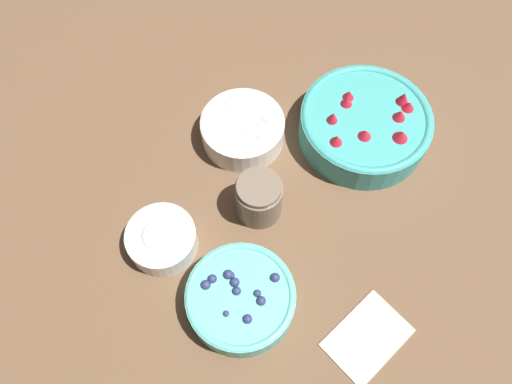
{
  "coord_description": "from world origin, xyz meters",
  "views": [
    {
      "loc": [
        -0.31,
        -0.21,
        0.81
      ],
      "look_at": [
        -0.03,
        0.06,
        0.04
      ],
      "focal_mm": 35.0,
      "sensor_mm": 36.0,
      "label": 1
    }
  ],
  "objects_px": {
    "jar_chocolate": "(259,199)",
    "bowl_blueberries": "(241,298)",
    "bowl_strawberries": "(365,124)",
    "bowl_bananas": "(243,128)",
    "bowl_cream": "(161,238)"
  },
  "relations": [
    {
      "from": "jar_chocolate",
      "to": "bowl_blueberries",
      "type": "bearing_deg",
      "value": -144.33
    },
    {
      "from": "bowl_strawberries",
      "to": "bowl_bananas",
      "type": "relative_size",
      "value": 1.56
    },
    {
      "from": "bowl_blueberries",
      "to": "bowl_cream",
      "type": "bearing_deg",
      "value": 97.97
    },
    {
      "from": "bowl_cream",
      "to": "jar_chocolate",
      "type": "height_order",
      "value": "jar_chocolate"
    },
    {
      "from": "bowl_blueberries",
      "to": "bowl_cream",
      "type": "height_order",
      "value": "bowl_blueberries"
    },
    {
      "from": "bowl_blueberries",
      "to": "jar_chocolate",
      "type": "xyz_separation_m",
      "value": [
        0.14,
        0.1,
        0.01
      ]
    },
    {
      "from": "bowl_strawberries",
      "to": "bowl_cream",
      "type": "relative_size",
      "value": 2.06
    },
    {
      "from": "bowl_cream",
      "to": "bowl_strawberries",
      "type": "bearing_deg",
      "value": -12.9
    },
    {
      "from": "bowl_bananas",
      "to": "jar_chocolate",
      "type": "bearing_deg",
      "value": -123.52
    },
    {
      "from": "bowl_strawberries",
      "to": "jar_chocolate",
      "type": "distance_m",
      "value": 0.25
    },
    {
      "from": "bowl_blueberries",
      "to": "bowl_bananas",
      "type": "relative_size",
      "value": 1.11
    },
    {
      "from": "bowl_bananas",
      "to": "jar_chocolate",
      "type": "relative_size",
      "value": 1.78
    },
    {
      "from": "bowl_blueberries",
      "to": "bowl_cream",
      "type": "distance_m",
      "value": 0.17
    },
    {
      "from": "jar_chocolate",
      "to": "bowl_cream",
      "type": "bearing_deg",
      "value": 157.94
    },
    {
      "from": "bowl_cream",
      "to": "bowl_bananas",
      "type": "bearing_deg",
      "value": 13.75
    }
  ]
}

